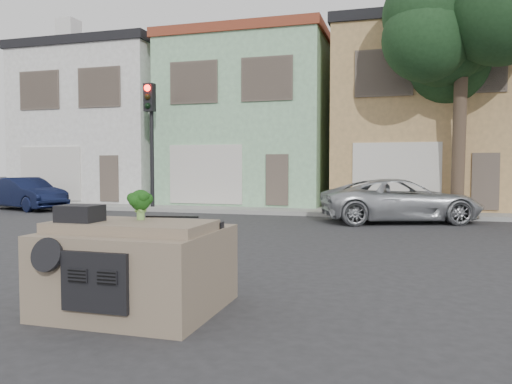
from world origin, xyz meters
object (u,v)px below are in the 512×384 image
at_px(silver_pickup, 400,222).
at_px(traffic_signal, 151,147).
at_px(navy_sedan, 26,210).
at_px(broccoli, 141,204).

height_order(silver_pickup, traffic_signal, traffic_signal).
xyz_separation_m(navy_sedan, silver_pickup, (14.71, -0.40, 0.00)).
xyz_separation_m(traffic_signal, broccoli, (6.51, -12.45, -1.24)).
bearing_deg(broccoli, silver_pickup, 74.09).
relative_size(navy_sedan, traffic_signal, 0.79).
relative_size(silver_pickup, broccoli, 12.90).
bearing_deg(traffic_signal, broccoli, -62.39).
bearing_deg(silver_pickup, navy_sedan, 69.20).
relative_size(navy_sedan, broccoli, 10.40).
xyz_separation_m(navy_sedan, traffic_signal, (5.09, 1.13, 2.55)).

